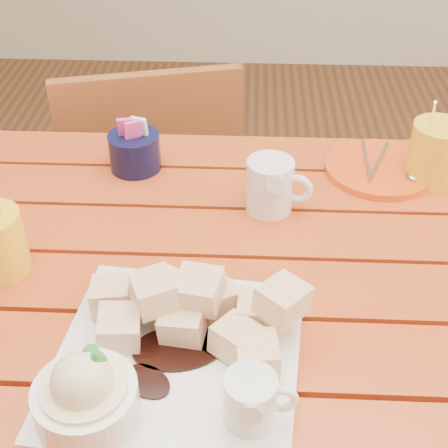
{
  "coord_description": "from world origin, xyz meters",
  "views": [
    {
      "loc": [
        0.06,
        -0.6,
        1.31
      ],
      "look_at": [
        0.03,
        0.04,
        0.82
      ],
      "focal_mm": 50.0,
      "sensor_mm": 36.0,
      "label": 1
    }
  ],
  "objects_px": {
    "orange_saucer": "(380,168)",
    "chair_far": "(153,196)",
    "table": "(203,339)",
    "coffee_mug_right": "(438,152)",
    "dessert_plate": "(164,356)"
  },
  "relations": [
    {
      "from": "orange_saucer",
      "to": "chair_far",
      "type": "bearing_deg",
      "value": 142.94
    },
    {
      "from": "table",
      "to": "coffee_mug_right",
      "type": "distance_m",
      "value": 0.48
    },
    {
      "from": "coffee_mug_right",
      "to": "orange_saucer",
      "type": "relative_size",
      "value": 0.82
    },
    {
      "from": "table",
      "to": "orange_saucer",
      "type": "height_order",
      "value": "orange_saucer"
    },
    {
      "from": "chair_far",
      "to": "table",
      "type": "bearing_deg",
      "value": 91.07
    },
    {
      "from": "table",
      "to": "coffee_mug_right",
      "type": "height_order",
      "value": "coffee_mug_right"
    },
    {
      "from": "dessert_plate",
      "to": "coffee_mug_right",
      "type": "distance_m",
      "value": 0.57
    },
    {
      "from": "table",
      "to": "dessert_plate",
      "type": "distance_m",
      "value": 0.21
    },
    {
      "from": "table",
      "to": "coffee_mug_right",
      "type": "bearing_deg",
      "value": 37.13
    },
    {
      "from": "dessert_plate",
      "to": "coffee_mug_right",
      "type": "height_order",
      "value": "coffee_mug_right"
    },
    {
      "from": "table",
      "to": "dessert_plate",
      "type": "height_order",
      "value": "dessert_plate"
    },
    {
      "from": "orange_saucer",
      "to": "coffee_mug_right",
      "type": "bearing_deg",
      "value": -10.09
    },
    {
      "from": "coffee_mug_right",
      "to": "dessert_plate",
      "type": "bearing_deg",
      "value": -135.78
    },
    {
      "from": "dessert_plate",
      "to": "chair_far",
      "type": "distance_m",
      "value": 0.85
    },
    {
      "from": "coffee_mug_right",
      "to": "table",
      "type": "bearing_deg",
      "value": -146.14
    }
  ]
}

